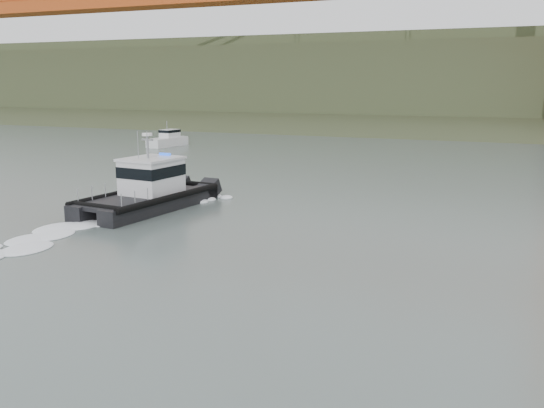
{
  "coord_description": "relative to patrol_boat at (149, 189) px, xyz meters",
  "views": [
    {
      "loc": [
        13.03,
        -17.76,
        8.16
      ],
      "look_at": [
        1.77,
        8.55,
        2.4
      ],
      "focal_mm": 40.0,
      "sensor_mm": 36.0,
      "label": 1
    }
  ],
  "objects": [
    {
      "name": "ground",
      "position": [
        9.7,
        -14.9,
        -1.29
      ],
      "size": [
        400.0,
        400.0,
        0.0
      ],
      "primitive_type": "plane",
      "color": "#46534E",
      "rests_on": "ground"
    },
    {
      "name": "patrol_boat",
      "position": [
        0.0,
        0.0,
        0.0
      ],
      "size": [
        4.85,
        10.9,
        5.13
      ],
      "rotation": [
        0.0,
        0.0,
        -0.1
      ],
      "color": "black",
      "rests_on": "ground"
    },
    {
      "name": "motorboat",
      "position": [
        -20.72,
        34.49,
        -0.45
      ],
      "size": [
        2.77,
        6.32,
        3.37
      ],
      "rotation": [
        0.0,
        0.0,
        -0.12
      ],
      "color": "silver",
      "rests_on": "ground"
    },
    {
      "name": "headlands",
      "position": [
        9.7,
        110.6,
        5.76
      ],
      "size": [
        500.0,
        105.36,
        27.12
      ],
      "color": "#313D23",
      "rests_on": "ground"
    }
  ]
}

